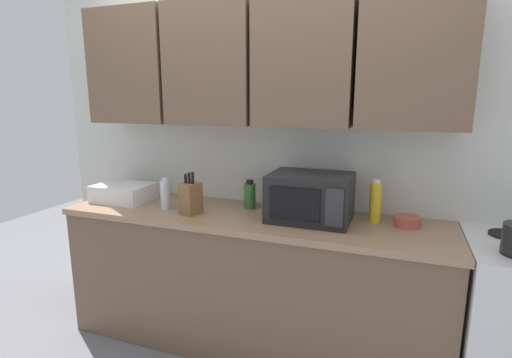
{
  "coord_description": "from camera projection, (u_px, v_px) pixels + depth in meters",
  "views": [
    {
      "loc": [
        0.86,
        -2.49,
        1.62
      ],
      "look_at": [
        0.03,
        -0.25,
        1.12
      ],
      "focal_mm": 27.26,
      "sensor_mm": 36.0,
      "label": 1
    }
  ],
  "objects": [
    {
      "name": "bowl_ceramic_small",
      "position": [
        407.0,
        221.0,
        2.22
      ],
      "size": [
        0.15,
        0.15,
        0.06
      ],
      "primitive_type": "cylinder",
      "color": "#B24C3D",
      "rests_on": "counter_run"
    },
    {
      "name": "wall_back_with_cabinets",
      "position": [
        262.0,
        105.0,
        2.52
      ],
      "size": [
        3.3,
        0.38,
        2.6
      ],
      "color": "silver",
      "rests_on": "ground_plane"
    },
    {
      "name": "bottle_yellow_mustard",
      "position": [
        375.0,
        202.0,
        2.27
      ],
      "size": [
        0.07,
        0.07,
        0.26
      ],
      "color": "gold",
      "rests_on": "counter_run"
    },
    {
      "name": "microwave",
      "position": [
        310.0,
        197.0,
        2.31
      ],
      "size": [
        0.48,
        0.37,
        0.28
      ],
      "color": "black",
      "rests_on": "counter_run"
    },
    {
      "name": "bottle_clear_tall",
      "position": [
        165.0,
        194.0,
        2.56
      ],
      "size": [
        0.06,
        0.06,
        0.21
      ],
      "color": "silver",
      "rests_on": "counter_run"
    },
    {
      "name": "dish_rack",
      "position": [
        124.0,
        192.0,
        2.76
      ],
      "size": [
        0.38,
        0.3,
        0.12
      ],
      "primitive_type": "cube",
      "color": "silver",
      "rests_on": "counter_run"
    },
    {
      "name": "knife_block",
      "position": [
        191.0,
        198.0,
        2.43
      ],
      "size": [
        0.13,
        0.14,
        0.27
      ],
      "color": "brown",
      "rests_on": "counter_run"
    },
    {
      "name": "bottle_green_oil",
      "position": [
        250.0,
        195.0,
        2.57
      ],
      "size": [
        0.08,
        0.08,
        0.19
      ],
      "color": "#386B2D",
      "rests_on": "counter_run"
    },
    {
      "name": "counter_run",
      "position": [
        250.0,
        280.0,
        2.54
      ],
      "size": [
        2.43,
        0.63,
        0.9
      ],
      "color": "brown",
      "rests_on": "ground_plane"
    }
  ]
}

